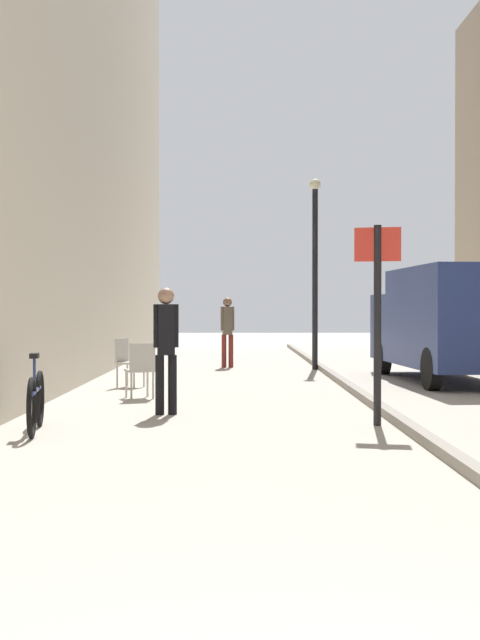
# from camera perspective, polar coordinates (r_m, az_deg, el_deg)

# --- Properties ---
(ground_plane) EXTENTS (80.00, 80.00, 0.00)m
(ground_plane) POSITION_cam_1_polar(r_m,az_deg,el_deg) (14.15, 1.97, -5.40)
(ground_plane) COLOR #A8A093
(kerb_strip) EXTENTS (0.16, 40.00, 0.12)m
(kerb_strip) POSITION_cam_1_polar(r_m,az_deg,el_deg) (14.29, 8.34, -5.10)
(kerb_strip) COLOR gray
(kerb_strip) RESTS_ON ground_plane
(pedestrian_main_foreground) EXTENTS (0.36, 0.23, 1.81)m
(pedestrian_main_foreground) POSITION_cam_1_polar(r_m,az_deg,el_deg) (22.05, -0.84, -0.48)
(pedestrian_main_foreground) COLOR maroon
(pedestrian_main_foreground) RESTS_ON ground_plane
(pedestrian_mid_block) EXTENTS (0.36, 0.24, 1.82)m
(pedestrian_mid_block) POSITION_cam_1_polar(r_m,az_deg,el_deg) (12.24, -4.96, -1.43)
(pedestrian_mid_block) COLOR black
(pedestrian_mid_block) RESTS_ON ground_plane
(delivery_van) EXTENTS (2.27, 5.67, 2.35)m
(delivery_van) POSITION_cam_1_polar(r_m,az_deg,el_deg) (18.30, 13.63, -0.05)
(delivery_van) COLOR navy
(delivery_van) RESTS_ON ground_plane
(street_sign_post) EXTENTS (0.59, 0.16, 2.60)m
(street_sign_post) POSITION_cam_1_polar(r_m,az_deg,el_deg) (11.20, 9.17, 0.90)
(street_sign_post) COLOR black
(street_sign_post) RESTS_ON ground_plane
(lamp_post) EXTENTS (0.28, 0.28, 4.76)m
(lamp_post) POSITION_cam_1_polar(r_m,az_deg,el_deg) (21.42, 5.03, 3.98)
(lamp_post) COLOR black
(lamp_post) RESTS_ON ground_plane
(bicycle_leaning) EXTENTS (0.30, 1.76, 0.98)m
(bicycle_leaning) POSITION_cam_1_polar(r_m,az_deg,el_deg) (10.81, -13.47, -5.29)
(bicycle_leaning) COLOR black
(bicycle_leaning) RESTS_ON ground_plane
(cafe_chair_near_window) EXTENTS (0.57, 0.57, 0.94)m
(cafe_chair_near_window) POSITION_cam_1_polar(r_m,az_deg,el_deg) (14.51, -6.64, -3.08)
(cafe_chair_near_window) COLOR #B7B2A8
(cafe_chair_near_window) RESTS_ON ground_plane
(cafe_chair_by_doorway) EXTENTS (0.58, 0.58, 0.94)m
(cafe_chair_by_doorway) POSITION_cam_1_polar(r_m,az_deg,el_deg) (16.69, -7.58, -2.59)
(cafe_chair_by_doorway) COLOR #B7B2A8
(cafe_chair_by_doorway) RESTS_ON ground_plane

